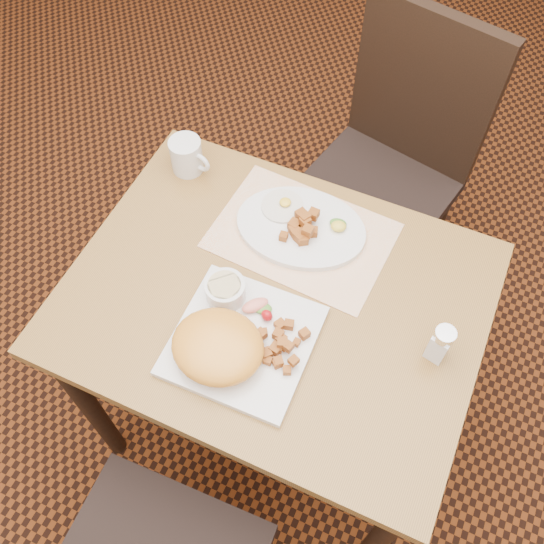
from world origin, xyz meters
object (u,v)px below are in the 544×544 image
at_px(table, 275,319).
at_px(plate_oval, 301,227).
at_px(plate_square, 243,341).
at_px(coffee_mug, 187,156).
at_px(salt_shaker, 440,343).
at_px(chair_far, 392,158).

xyz_separation_m(table, plate_oval, (-0.02, 0.19, 0.12)).
bearing_deg(plate_square, coffee_mug, 131.25).
bearing_deg(salt_shaker, table, -179.05).
bearing_deg(plate_oval, chair_far, 79.42).
bearing_deg(coffee_mug, chair_far, 46.32).
bearing_deg(table, salt_shaker, 0.95).
distance_m(chair_far, salt_shaker, 0.79).
bearing_deg(table, chair_far, 83.52).
distance_m(plate_square, coffee_mug, 0.51).
relative_size(chair_far, coffee_mug, 8.76).
height_order(table, plate_square, plate_square).
distance_m(chair_far, coffee_mug, 0.67).
relative_size(table, plate_square, 3.21).
xyz_separation_m(salt_shaker, coffee_mug, (-0.70, 0.24, -0.01)).
xyz_separation_m(plate_oval, salt_shaker, (0.37, -0.18, 0.04)).
distance_m(plate_oval, salt_shaker, 0.42).
height_order(chair_far, plate_square, chair_far).
bearing_deg(coffee_mug, salt_shaker, -18.98).
bearing_deg(plate_square, salt_shaker, 20.23).
height_order(table, salt_shaker, salt_shaker).
relative_size(salt_shaker, coffee_mug, 0.90).
bearing_deg(salt_shaker, coffee_mug, 161.02).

